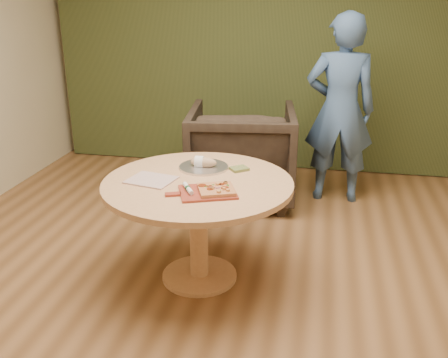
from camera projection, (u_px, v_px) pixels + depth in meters
name	position (u px, v px, depth m)	size (l,w,h in m)	color
room_shell	(206.00, 95.00, 2.84)	(5.04, 6.04, 2.84)	#93643B
curtain	(266.00, 44.00, 5.50)	(4.80, 0.14, 2.78)	#303A1A
pedestal_table	(198.00, 200.00, 3.42)	(1.29, 1.29, 0.75)	tan
pizza_paddle	(206.00, 192.00, 3.16)	(0.47, 0.39, 0.01)	#983826
flatbread_pizza	(216.00, 189.00, 3.15)	(0.28, 0.28, 0.04)	#BE7D4A
cutlery_roll	(188.00, 188.00, 3.16)	(0.12, 0.18, 0.03)	white
newspaper	(151.00, 180.00, 3.37)	(0.30, 0.25, 0.01)	white
serving_tray	(204.00, 167.00, 3.61)	(0.36, 0.36, 0.02)	silver
bread_roll	(202.00, 162.00, 3.60)	(0.19, 0.09, 0.09)	tan
green_packet	(239.00, 169.00, 3.57)	(0.12, 0.10, 0.02)	#4E5A28
armchair	(242.00, 149.00, 4.84)	(1.00, 0.93, 1.03)	black
person_standing	(340.00, 110.00, 4.71)	(0.66, 0.43, 1.79)	#406293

